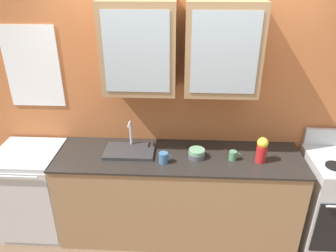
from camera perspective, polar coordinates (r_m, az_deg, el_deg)
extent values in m
plane|color=brown|center=(3.67, 1.65, -17.85)|extent=(10.00, 10.00, 0.00)
cube|color=#B76638|center=(3.22, 2.14, 5.17)|extent=(4.40, 0.10, 2.79)
cube|color=#93704C|center=(2.88, -5.10, 13.54)|extent=(0.64, 0.35, 0.79)
cube|color=#9EADB7|center=(2.71, -5.60, 12.70)|extent=(0.54, 0.01, 0.67)
cube|color=#93704C|center=(2.87, 9.60, 13.24)|extent=(0.64, 0.35, 0.79)
cube|color=#9EADB7|center=(2.70, 9.98, 12.39)|extent=(0.54, 0.01, 0.67)
cube|color=white|center=(3.39, -22.79, 9.55)|extent=(0.53, 0.01, 0.79)
cube|color=#93704C|center=(3.36, 1.76, -12.23)|extent=(2.33, 0.63, 0.92)
cube|color=black|center=(3.09, 1.88, -5.43)|extent=(2.36, 0.65, 0.02)
cube|color=silver|center=(3.68, 27.05, -11.58)|extent=(0.60, 0.62, 0.94)
cube|color=silver|center=(3.62, 27.17, -1.73)|extent=(0.57, 0.04, 0.18)
cylinder|color=black|center=(3.28, 27.34, -6.27)|extent=(0.16, 0.16, 0.02)
cube|color=#2D2D30|center=(3.15, -6.80, -4.43)|extent=(0.47, 0.30, 0.03)
cylinder|color=silver|center=(3.19, -6.59, -1.18)|extent=(0.02, 0.02, 0.25)
cylinder|color=silver|center=(3.08, -6.88, 0.32)|extent=(0.02, 0.12, 0.02)
cylinder|color=#4C4C54|center=(3.06, 5.07, -5.13)|extent=(0.16, 0.16, 0.05)
cylinder|color=#669972|center=(3.04, 5.10, -4.54)|extent=(0.15, 0.15, 0.05)
cylinder|color=#B21E1E|center=(3.08, 16.10, -4.76)|extent=(0.10, 0.10, 0.16)
sphere|color=yellow|center=(3.03, 16.37, -2.85)|extent=(0.10, 0.10, 0.10)
cylinder|color=#38608C|center=(2.96, -0.81, -5.62)|extent=(0.09, 0.09, 0.10)
torus|color=#38608C|center=(2.96, 0.16, -5.56)|extent=(0.06, 0.01, 0.06)
cylinder|color=#4C7F59|center=(3.06, 11.36, -5.12)|extent=(0.07, 0.07, 0.09)
torus|color=#4C7F59|center=(3.07, 12.16, -5.05)|extent=(0.06, 0.01, 0.06)
cube|color=silver|center=(3.68, -22.35, -10.50)|extent=(0.62, 0.60, 0.94)
cube|color=silver|center=(3.47, -24.34, -13.42)|extent=(0.59, 0.01, 0.84)
cylinder|color=silver|center=(3.22, -25.87, -8.03)|extent=(0.47, 0.02, 0.02)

